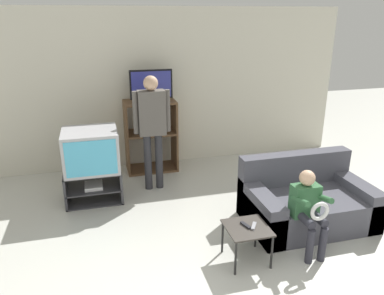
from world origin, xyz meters
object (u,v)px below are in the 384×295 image
object	(u,v)px
television_flat	(151,86)
couch	(306,202)
media_shelf	(151,135)
remote_control_white	(254,226)
person_seated_child	(308,206)
remote_control_black	(246,225)
person_standing_adult	(152,122)
snack_table	(247,231)
television_main	(91,150)
tv_stand	(94,184)

from	to	relation	value
television_flat	couch	world-z (taller)	television_flat
media_shelf	couch	world-z (taller)	media_shelf
remote_control_white	person_seated_child	bearing A→B (deg)	34.67
remote_control_black	person_standing_adult	distance (m)	2.17
snack_table	person_standing_adult	world-z (taller)	person_standing_adult
television_main	snack_table	distance (m)	2.43
media_shelf	television_flat	xyz separation A→B (m)	(0.03, -0.03, 0.81)
television_main	television_flat	bearing A→B (deg)	40.13
remote_control_black	couch	xyz separation A→B (m)	(1.04, 0.53, -0.15)
television_main	remote_control_white	distance (m)	2.48
person_seated_child	person_standing_adult	bearing A→B (deg)	124.11
tv_stand	person_standing_adult	size ratio (longest dim) A/B	0.45
tv_stand	television_flat	bearing A→B (deg)	40.23
tv_stand	television_flat	xyz separation A→B (m)	(0.99, 0.84, 1.18)
television_flat	snack_table	size ratio (longest dim) A/B	1.52
person_standing_adult	television_flat	bearing A→B (deg)	80.73
remote_control_black	snack_table	bearing A→B (deg)	-89.29
television_main	snack_table	world-z (taller)	television_main
media_shelf	person_standing_adult	size ratio (longest dim) A/B	0.70
tv_stand	remote_control_white	size ratio (longest dim) A/B	5.33
remote_control_black	couch	size ratio (longest dim) A/B	0.10
television_main	remote_control_white	bearing A→B (deg)	-49.72
television_flat	couch	xyz separation A→B (m)	(1.56, -2.13, -1.15)
person_standing_adult	person_seated_child	world-z (taller)	person_standing_adult
tv_stand	media_shelf	xyz separation A→B (m)	(0.96, 0.87, 0.37)
snack_table	couch	distance (m)	1.17
television_flat	person_seated_child	distance (m)	3.08
media_shelf	couch	size ratio (longest dim) A/B	0.78
media_shelf	television_flat	bearing A→B (deg)	-41.93
television_main	remote_control_black	bearing A→B (deg)	-50.54
remote_control_black	person_standing_adult	world-z (taller)	person_standing_adult
tv_stand	remote_control_white	distance (m)	2.46
remote_control_black	couch	world-z (taller)	couch
television_main	media_shelf	world-z (taller)	media_shelf
television_flat	person_standing_adult	size ratio (longest dim) A/B	0.40
snack_table	couch	xyz separation A→B (m)	(1.03, 0.56, -0.09)
television_flat	remote_control_white	size ratio (longest dim) A/B	4.65
remote_control_black	couch	distance (m)	1.18
tv_stand	television_flat	distance (m)	1.76
tv_stand	person_seated_child	distance (m)	2.91
television_main	person_standing_adult	distance (m)	0.93
tv_stand	person_standing_adult	bearing A→B (deg)	9.41
remote_control_black	person_seated_child	xyz separation A→B (m)	(0.71, -0.02, 0.13)
television_main	snack_table	xyz separation A→B (m)	(1.52, -1.86, -0.38)
snack_table	tv_stand	bearing A→B (deg)	129.52
television_main	television_flat	size ratio (longest dim) A/B	1.09
couch	media_shelf	bearing A→B (deg)	126.47
television_flat	tv_stand	bearing A→B (deg)	-139.77
television_main	snack_table	bearing A→B (deg)	-50.77
snack_table	person_standing_adult	bearing A→B (deg)	107.99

